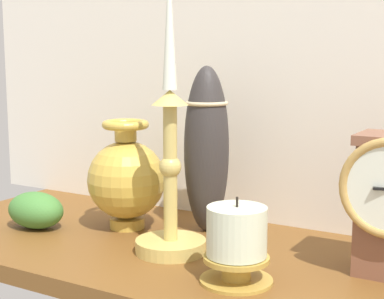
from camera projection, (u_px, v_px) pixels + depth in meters
ground_plane at (226, 264)px, 79.91cm from camera, size 100.00×36.00×2.40cm
back_wall at (284, 16)px, 90.41cm from camera, size 120.00×2.00×65.00cm
candlestick_tall_left at (170, 172)px, 79.37cm from camera, size 9.65×9.65×39.26cm
brass_vase_bulbous at (126, 178)px, 91.57cm from camera, size 12.05×12.05×16.84cm
pillar_candle_front at (237, 244)px, 69.70cm from camera, size 8.72×8.72×10.33cm
tall_ceramic_vase at (206, 149)px, 89.14cm from camera, size 6.79×6.79×25.12cm
ivy_sprig at (36, 210)px, 92.22cm from camera, size 9.69×6.79×5.67cm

